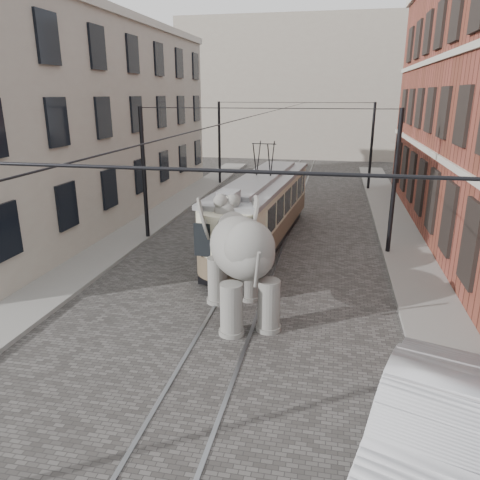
# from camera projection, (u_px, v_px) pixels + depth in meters

# --- Properties ---
(ground) EXTENTS (120.00, 120.00, 0.00)m
(ground) POSITION_uv_depth(u_px,v_px,m) (239.00, 304.00, 14.97)
(ground) COLOR #484542
(tram_rails) EXTENTS (1.54, 80.00, 0.02)m
(tram_rails) POSITION_uv_depth(u_px,v_px,m) (239.00, 303.00, 14.97)
(tram_rails) COLOR slate
(tram_rails) RESTS_ON ground
(sidewalk_right) EXTENTS (2.00, 60.00, 0.15)m
(sidewalk_right) POSITION_uv_depth(u_px,v_px,m) (435.00, 319.00, 13.80)
(sidewalk_right) COLOR slate
(sidewalk_right) RESTS_ON ground
(sidewalk_left) EXTENTS (2.00, 60.00, 0.15)m
(sidewalk_left) POSITION_uv_depth(u_px,v_px,m) (58.00, 286.00, 16.19)
(sidewalk_left) COLOR slate
(sidewalk_left) RESTS_ON ground
(stucco_building) EXTENTS (7.00, 24.00, 10.00)m
(stucco_building) POSITION_uv_depth(u_px,v_px,m) (77.00, 123.00, 24.90)
(stucco_building) COLOR gray
(stucco_building) RESTS_ON ground
(distant_block) EXTENTS (28.00, 10.00, 14.00)m
(distant_block) POSITION_uv_depth(u_px,v_px,m) (313.00, 89.00, 50.21)
(distant_block) COLOR gray
(distant_block) RESTS_ON ground
(catenary) EXTENTS (11.00, 30.20, 6.00)m
(catenary) POSITION_uv_depth(u_px,v_px,m) (259.00, 184.00, 18.77)
(catenary) COLOR black
(catenary) RESTS_ON ground
(tram) EXTENTS (3.28, 11.49, 4.50)m
(tram) POSITION_uv_depth(u_px,v_px,m) (263.00, 194.00, 20.53)
(tram) COLOR #BFBA9B
(tram) RESTS_ON ground
(elephant) EXTENTS (5.09, 6.33, 3.40)m
(elephant) POSITION_uv_depth(u_px,v_px,m) (242.00, 263.00, 13.70)
(elephant) COLOR slate
(elephant) RESTS_ON ground
(parked_car) EXTENTS (3.28, 5.49, 1.71)m
(parked_car) POSITION_uv_depth(u_px,v_px,m) (429.00, 431.00, 8.10)
(parked_car) COLOR #A9A8AD
(parked_car) RESTS_ON ground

